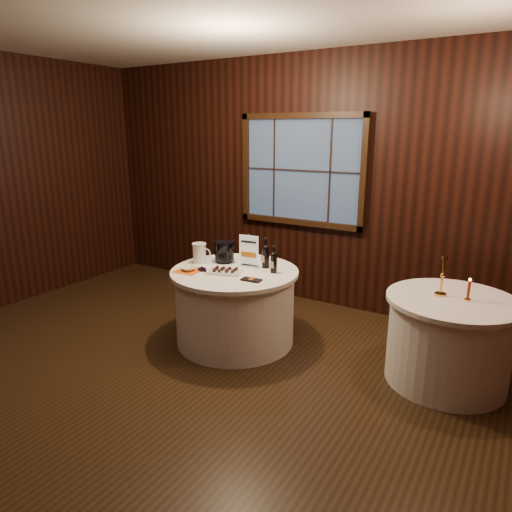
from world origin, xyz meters
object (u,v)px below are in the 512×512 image
Objects in this scene: sign_stand at (249,256)px; cracker_bowl at (189,269)px; grape_bunch at (204,269)px; brass_candlestick at (442,281)px; glass_pitcher at (200,253)px; red_candle at (469,292)px; port_bottle_right at (274,261)px; chocolate_plate at (225,271)px; ice_bucket at (224,251)px; main_table at (235,306)px; chocolate_box at (251,280)px; port_bottle_left at (266,255)px; side_table at (448,340)px.

cracker_bowl is (-0.43, -0.44, -0.10)m from sign_stand.
brass_candlestick reaches higher than grape_bunch.
glass_pitcher reaches higher than red_candle.
sign_stand is at bearing 45.69° from cracker_bowl.
port_bottle_right is 0.84m from glass_pitcher.
red_candle reaches higher than chocolate_plate.
cracker_bowl is (-0.12, -0.44, -0.10)m from ice_bucket.
red_candle is at bearing 8.32° from main_table.
cracker_bowl is at bearing -93.95° from glass_pitcher.
chocolate_box is at bearing -31.00° from main_table.
main_table is 0.61m from port_bottle_left.
glass_pitcher is 1.11× the size of red_candle.
port_bottle_right is at bearing 27.09° from grape_bunch.
cracker_bowl is 0.71× the size of red_candle.
main_table is at bearing -22.39° from glass_pitcher.
side_table is 2.86× the size of chocolate_plate.
glass_pitcher is at bearing 160.35° from chocolate_box.
port_bottle_right is 1.53m from brass_candlestick.
brass_candlestick is (2.35, 0.30, 0.02)m from glass_pitcher.
red_candle is at bearing 4.32° from side_table.
port_bottle_right is 0.73× the size of chocolate_plate.
ice_bucket is 1.67× the size of cracker_bowl.
sign_stand is 0.54m from glass_pitcher.
port_bottle_right is 1.74m from red_candle.
glass_pitcher is (-0.77, 0.21, 0.10)m from chocolate_box.
cracker_bowl is 0.39× the size of brass_candlestick.
ice_bucket is 1.06× the size of glass_pitcher.
side_table is 2.01m from sign_stand.
chocolate_plate reaches higher than cracker_bowl.
main_table is 6.76× the size of chocolate_box.
port_bottle_left reaches higher than side_table.
brass_candlestick is at bearing 18.42° from port_bottle_right.
brass_candlestick is at bearing -12.69° from glass_pitcher.
port_bottle_right is at bearing -172.92° from brass_candlestick.
port_bottle_left is 1.63× the size of red_candle.
brass_candlestick is at bearing 3.78° from ice_bucket.
grape_bunch is (-0.25, -0.18, 0.40)m from main_table.
main_table is 6.02× the size of glass_pitcher.
brass_candlestick is at bearing 9.65° from main_table.
ice_bucket is at bearing -176.96° from side_table.
red_candle is at bearing 17.10° from port_bottle_right.
ice_bucket reaches higher than red_candle.
port_bottle_right reaches higher than glass_pitcher.
port_bottle_right is at bearing -174.24° from red_candle.
main_table is 0.67m from glass_pitcher.
grape_bunch is (-0.57, 0.01, 0.01)m from chocolate_box.
sign_stand is 1.84m from brass_candlestick.
cracker_bowl is (-0.13, -0.08, 0.00)m from grape_bunch.
main_table is 2.18m from red_candle.
side_table is 2.11m from chocolate_plate.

